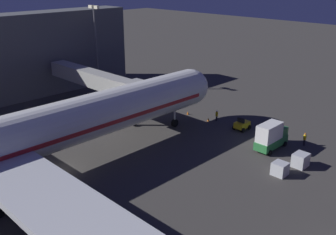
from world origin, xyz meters
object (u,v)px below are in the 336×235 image
Objects in this scene: baggage_container_near_belt at (301,160)px; apron_floodlight_mast at (96,41)px; jet_bridge at (101,81)px; traffic_cone_nose_starboard at (188,113)px; traffic_cone_nose_port at (208,119)px; ground_crew_near_nose_gear at (217,115)px; cargo_truck_aft at (271,136)px; ground_crew_under_port_wing at (305,139)px; baggage_tug_lead at (242,125)px; baggage_container_far_row at (280,169)px.

apron_floodlight_mast is at bearing -3.47° from baggage_container_near_belt.
traffic_cone_nose_starboard is at bearing -137.32° from jet_bridge.
traffic_cone_nose_port is (-27.70, -1.34, -9.37)m from apron_floodlight_mast.
traffic_cone_nose_starboard is (22.18, -4.10, -0.57)m from baggage_container_near_belt.
ground_crew_near_nose_gear reaches higher than baggage_container_near_belt.
ground_crew_under_port_wing is (-2.80, -4.19, -0.85)m from cargo_truck_aft.
traffic_cone_nose_starboard is at bearing 4.37° from baggage_tug_lead.
baggage_tug_lead reaches higher than ground_crew_near_nose_gear.
jet_bridge is 10.13× the size of baggage_tug_lead.
baggage_tug_lead is 4.30× the size of traffic_cone_nose_port.
traffic_cone_nose_port is (12.47, -2.18, -1.59)m from cargo_truck_aft.
baggage_tug_lead is 4.30× the size of traffic_cone_nose_starboard.
baggage_container_near_belt is (-11.91, 4.88, 0.07)m from baggage_tug_lead.
traffic_cone_nose_port is at bearing 49.67° from ground_crew_near_nose_gear.
traffic_cone_nose_port is at bearing -24.48° from baggage_container_far_row.
baggage_container_near_belt is at bearing 169.52° from traffic_cone_nose_starboard.
ground_crew_under_port_wing is at bearing -172.59° from baggage_tug_lead.
cargo_truck_aft reaches higher than baggage_tug_lead.
baggage_tug_lead is at bearing -175.63° from traffic_cone_nose_starboard.
ground_crew_near_nose_gear is (16.21, -8.79, 0.20)m from baggage_container_far_row.
traffic_cone_nose_starboard is at bearing 10.93° from ground_crew_near_nose_gear.
traffic_cone_nose_starboard is (21.47, -7.77, -0.50)m from baggage_container_far_row.
apron_floodlight_mast is at bearing 4.72° from ground_crew_near_nose_gear.
baggage_container_far_row is 9.95m from ground_crew_under_port_wing.
ground_crew_under_port_wing is at bearing -158.78° from jet_bridge.
baggage_container_far_row is 0.92× the size of ground_crew_near_nose_gear.
traffic_cone_nose_starboard is (4.40, 0.00, 0.00)m from traffic_cone_nose_port.
apron_floodlight_mast is 34.78m from baggage_tug_lead.
baggage_container_far_row is (-4.60, 5.59, -1.09)m from cargo_truck_aft.
jet_bridge is at bearing 26.79° from baggage_tug_lead.
cargo_truck_aft is 5.11m from ground_crew_under_port_wing.
traffic_cone_nose_port is (-14.95, -9.72, -5.36)m from jet_bridge.
jet_bridge is 14.61× the size of baggage_container_far_row.
cargo_truck_aft is 2.35× the size of baggage_tug_lead.
jet_bridge is 28.68m from cargo_truck_aft.
cargo_truck_aft is at bearing 155.85° from baggage_tug_lead.
ground_crew_under_port_wing is at bearing -174.17° from traffic_cone_nose_starboard.
jet_bridge is 13.00× the size of ground_crew_under_port_wing.
ground_crew_under_port_wing reaches higher than baggage_container_far_row.
baggage_tug_lead is 1.25× the size of baggage_container_near_belt.
baggage_container_far_row is at bearing 171.83° from apron_floodlight_mast.
cargo_truck_aft is 12.76m from traffic_cone_nose_port.
apron_floodlight_mast reaches higher than baggage_tug_lead.
baggage_container_near_belt is 6.60m from ground_crew_under_port_wing.
apron_floodlight_mast is (12.75, -8.38, 4.01)m from jet_bridge.
apron_floodlight_mast is at bearing -1.19° from cargo_truck_aft.
baggage_container_near_belt is 18.25m from traffic_cone_nose_port.
baggage_container_near_belt is 1.03× the size of ground_crew_under_port_wing.
ground_crew_under_port_wing is (-9.41, -1.22, 0.24)m from baggage_tug_lead.
jet_bridge is at bearing 3.49° from baggage_container_far_row.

